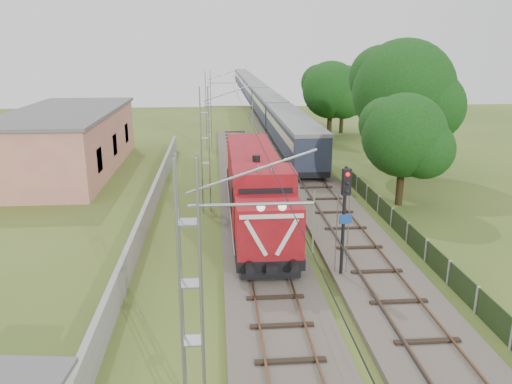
{
  "coord_description": "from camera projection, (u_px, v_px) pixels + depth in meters",
  "views": [
    {
      "loc": [
        -2.3,
        -19.17,
        10.4
      ],
      "look_at": [
        -0.05,
        8.61,
        2.2
      ],
      "focal_mm": 35.0,
      "sensor_mm": 36.0,
      "label": 1
    }
  ],
  "objects": [
    {
      "name": "locomotive",
      "position": [
        256.0,
        186.0,
        29.88
      ],
      "size": [
        3.08,
        17.6,
        4.47
      ],
      "color": "black",
      "rests_on": "ground"
    },
    {
      "name": "signal_post",
      "position": [
        345.0,
        204.0,
        21.97
      ],
      "size": [
        0.59,
        0.46,
        5.36
      ],
      "color": "black",
      "rests_on": "ground"
    },
    {
      "name": "coach_rake",
      "position": [
        256.0,
        91.0,
        90.0
      ],
      "size": [
        2.93,
        109.55,
        3.39
      ],
      "color": "black",
      "rests_on": "ground"
    },
    {
      "name": "boundary_wall",
      "position": [
        152.0,
        201.0,
        32.21
      ],
      "size": [
        0.25,
        40.0,
        1.5
      ],
      "primitive_type": "cube",
      "color": "#9E9E99",
      "rests_on": "ground"
    },
    {
      "name": "catenary",
      "position": [
        206.0,
        150.0,
        31.55
      ],
      "size": [
        3.31,
        70.0,
        8.0
      ],
      "color": "gray",
      "rests_on": "ground"
    },
    {
      "name": "ground",
      "position": [
        273.0,
        297.0,
        21.45
      ],
      "size": [
        140.0,
        140.0,
        0.0
      ],
      "primitive_type": "plane",
      "color": "#425A22",
      "rests_on": "ground"
    },
    {
      "name": "tree_a",
      "position": [
        405.0,
        136.0,
        32.61
      ],
      "size": [
        5.8,
        5.53,
        7.52
      ],
      "color": "#342615",
      "rests_on": "ground"
    },
    {
      "name": "tree_d",
      "position": [
        344.0,
        91.0,
        60.37
      ],
      "size": [
        6.33,
        6.03,
        8.2
      ],
      "color": "#342615",
      "rests_on": "ground"
    },
    {
      "name": "station_building",
      "position": [
        67.0,
        140.0,
        42.49
      ],
      "size": [
        8.4,
        20.4,
        5.22
      ],
      "color": "tan",
      "rests_on": "ground"
    },
    {
      "name": "tree_b",
      "position": [
        405.0,
        92.0,
        39.54
      ],
      "size": [
        8.5,
        8.09,
        11.02
      ],
      "color": "#342615",
      "rests_on": "ground"
    },
    {
      "name": "track_main",
      "position": [
        259.0,
        234.0,
        28.09
      ],
      "size": [
        4.2,
        70.0,
        0.45
      ],
      "color": "#6B6054",
      "rests_on": "ground"
    },
    {
      "name": "tree_c",
      "position": [
        332.0,
        91.0,
        56.54
      ],
      "size": [
        6.79,
        6.47,
        8.8
      ],
      "color": "#342615",
      "rests_on": "ground"
    },
    {
      "name": "fence",
      "position": [
        426.0,
        251.0,
        24.77
      ],
      "size": [
        0.12,
        32.0,
        1.2
      ],
      "color": "black",
      "rests_on": "ground"
    },
    {
      "name": "track_side",
      "position": [
        306.0,
        175.0,
        40.91
      ],
      "size": [
        4.2,
        80.0,
        0.45
      ],
      "color": "#6B6054",
      "rests_on": "ground"
    }
  ]
}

